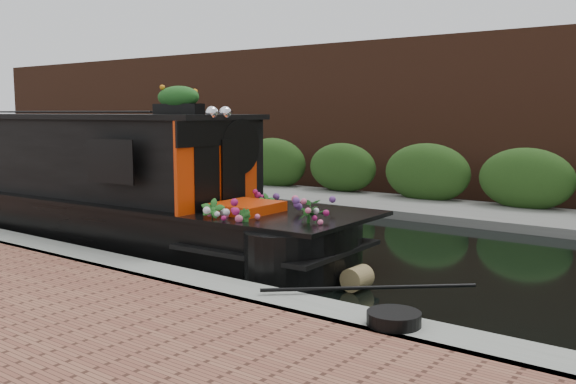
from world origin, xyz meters
The scene contains 8 objects.
ground centered at (0.00, 0.00, 0.00)m, with size 80.00×80.00×0.00m, color black.
near_bank_coping centered at (0.00, -3.30, 0.00)m, with size 40.00×0.60×0.50m, color gray.
far_bank_path centered at (0.00, 4.20, 0.00)m, with size 40.00×2.40×0.34m, color slate.
far_hedge centered at (0.00, 5.10, 0.00)m, with size 40.00×1.10×2.80m, color #254617.
far_brick_wall centered at (0.00, 7.20, 0.00)m, with size 40.00×1.00×8.00m, color #502A1B.
narrowboat centered at (-3.73, -1.80, 0.80)m, with size 11.55×2.57×2.71m.
rope_fender centered at (2.47, -1.80, 0.14)m, with size 0.29×0.29×0.33m, color olive.
coiled_mooring_rope centered at (3.78, -3.33, 0.31)m, with size 0.48×0.48×0.12m, color black.
Camera 1 is at (6.37, -8.24, 2.12)m, focal length 40.00 mm.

